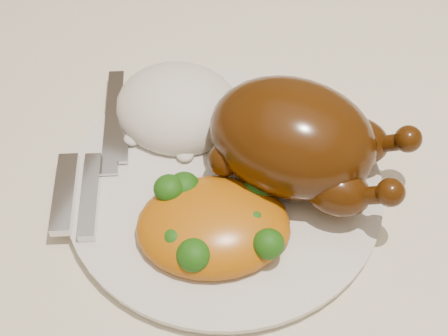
% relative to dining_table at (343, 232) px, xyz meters
% --- Properties ---
extents(dining_table, '(1.60, 0.90, 0.76)m').
position_rel_dining_table_xyz_m(dining_table, '(0.00, 0.00, 0.00)').
color(dining_table, brown).
rests_on(dining_table, floor).
extents(tablecloth, '(1.73, 1.03, 0.18)m').
position_rel_dining_table_xyz_m(tablecloth, '(0.00, 0.00, 0.07)').
color(tablecloth, silver).
rests_on(tablecloth, dining_table).
extents(dinner_plate, '(0.33, 0.33, 0.01)m').
position_rel_dining_table_xyz_m(dinner_plate, '(-0.11, -0.06, 0.11)').
color(dinner_plate, silver).
rests_on(dinner_plate, tablecloth).
extents(roast_chicken, '(0.18, 0.12, 0.09)m').
position_rel_dining_table_xyz_m(roast_chicken, '(-0.06, -0.03, 0.16)').
color(roast_chicken, '#442107').
rests_on(roast_chicken, dinner_plate).
extents(rice_mound, '(0.12, 0.11, 0.06)m').
position_rel_dining_table_xyz_m(rice_mound, '(-0.18, -0.00, 0.13)').
color(rice_mound, white).
rests_on(rice_mound, dinner_plate).
extents(mac_and_cheese, '(0.16, 0.14, 0.05)m').
position_rel_dining_table_xyz_m(mac_and_cheese, '(-0.10, -0.11, 0.13)').
color(mac_and_cheese, '#C2610C').
rests_on(mac_and_cheese, dinner_plate).
extents(cutlery, '(0.08, 0.20, 0.01)m').
position_rel_dining_table_xyz_m(cutlery, '(-0.23, -0.09, 0.12)').
color(cutlery, silver).
rests_on(cutlery, dinner_plate).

